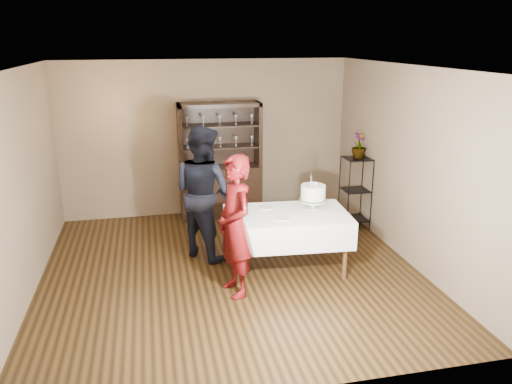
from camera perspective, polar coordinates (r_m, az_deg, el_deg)
floor at (r=6.89m, az=-2.86°, el=-9.01°), size 5.00×5.00×0.00m
ceiling at (r=6.19m, az=-3.24°, el=14.03°), size 5.00×5.00×0.00m
back_wall at (r=8.82m, az=-5.70°, el=6.09°), size 5.00×0.02×2.70m
wall_left at (r=6.51m, az=-25.30°, el=0.47°), size 0.02×5.00×2.70m
wall_right at (r=7.22m, az=16.95°, el=2.93°), size 0.02×5.00×2.70m
china_hutch at (r=8.76m, az=-4.08°, el=1.45°), size 1.40×0.48×2.00m
plant_etagere at (r=8.35m, az=11.29°, el=0.25°), size 0.42×0.42×1.20m
cake_table at (r=6.70m, az=3.52°, el=-3.97°), size 1.69×1.11×0.81m
woman at (r=6.00m, az=-2.39°, el=-3.93°), size 0.56×0.72×1.76m
man at (r=7.09m, az=-6.07°, el=-0.00°), size 1.14×1.17×1.91m
cake at (r=6.79m, az=6.54°, el=-0.22°), size 0.43×0.43×0.52m
plate_near at (r=6.43m, az=3.00°, el=-3.02°), size 0.27×0.27×0.01m
plate_far at (r=6.81m, az=1.13°, el=-1.80°), size 0.21×0.21×0.01m
potted_plant at (r=8.17m, az=11.69°, el=5.22°), size 0.32×0.32×0.41m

